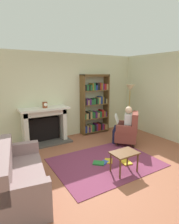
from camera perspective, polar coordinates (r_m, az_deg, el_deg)
ground at (r=4.27m, az=7.48°, el=-17.06°), size 14.00×14.00×0.00m
back_wall at (r=5.98m, az=-7.53°, el=5.04°), size 5.60×0.10×2.70m
side_wall_right at (r=6.54m, az=19.37°, el=5.06°), size 0.10×5.20×2.70m
area_rug at (r=4.48m, az=5.02°, el=-15.46°), size 2.40×1.80×0.01m
fireplace at (r=5.62m, az=-14.00°, el=-3.70°), size 1.46×0.64×1.09m
mantel_clock at (r=5.40m, az=-13.86°, el=2.18°), size 0.14×0.14×0.17m
bookshelf at (r=6.31m, az=1.71°, el=2.18°), size 1.02×0.32×2.04m
armchair_reading at (r=5.48m, az=12.12°, el=-5.71°), size 0.89×0.89×0.97m
seated_reader at (r=5.42m, az=10.97°, el=-3.66°), size 0.58×0.58×1.14m
sofa_floral at (r=3.54m, az=-21.11°, el=-18.46°), size 0.98×1.79×0.85m
side_table at (r=3.98m, az=10.92°, el=-13.27°), size 0.56×0.39×0.46m
scattered_books at (r=4.44m, az=6.48°, el=-15.43°), size 0.87×0.60×0.03m
floor_lamp at (r=6.42m, az=12.61°, el=6.16°), size 0.32×0.32×1.70m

